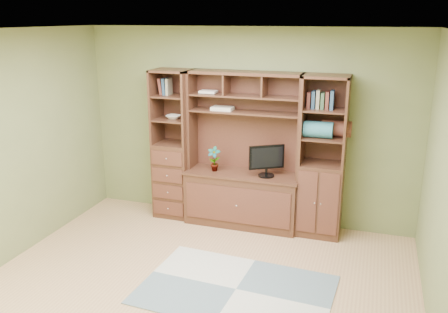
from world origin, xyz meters
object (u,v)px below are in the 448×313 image
(center_hutch, at_px, (243,151))
(right_tower, at_px, (322,158))
(left_tower, at_px, (173,145))
(monitor, at_px, (267,155))

(center_hutch, bearing_deg, right_tower, 2.23)
(right_tower, bearing_deg, center_hutch, -177.77)
(left_tower, distance_m, monitor, 1.33)
(left_tower, xyz_separation_m, monitor, (1.33, -0.07, -0.01))
(left_tower, xyz_separation_m, right_tower, (2.02, 0.00, 0.00))
(right_tower, height_order, monitor, right_tower)
(center_hutch, relative_size, monitor, 3.59)
(monitor, bearing_deg, center_hutch, 142.20)
(right_tower, bearing_deg, left_tower, 180.00)
(center_hutch, distance_m, monitor, 0.33)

